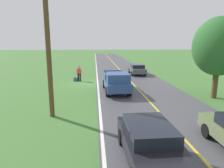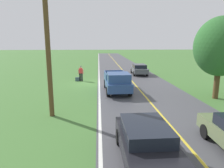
{
  "view_description": "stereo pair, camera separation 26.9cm",
  "coord_description": "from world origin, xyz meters",
  "views": [
    {
      "loc": [
        -0.68,
        21.47,
        4.35
      ],
      "look_at": [
        -1.83,
        8.01,
        1.56
      ],
      "focal_mm": 32.49,
      "sensor_mm": 36.0,
      "label": 1
    },
    {
      "loc": [
        -0.95,
        21.5,
        4.35
      ],
      "look_at": [
        -1.83,
        8.01,
        1.56
      ],
      "focal_mm": 32.49,
      "sensor_mm": 36.0,
      "label": 2
    }
  ],
  "objects": [
    {
      "name": "lane_centre_line",
      "position": [
        -4.71,
        0.0,
        0.01
      ],
      "size": [
        0.14,
        117.6,
        0.0
      ],
      "primitive_type": "cube",
      "color": "gold",
      "rests_on": "ground"
    },
    {
      "name": "hitchhiker_walking",
      "position": [
        1.1,
        -1.55,
        0.98
      ],
      "size": [
        0.62,
        0.51,
        1.75
      ],
      "color": "black",
      "rests_on": "ground"
    },
    {
      "name": "ground_plane",
      "position": [
        0.0,
        0.0,
        0.0
      ],
      "size": [
        200.0,
        200.0,
        0.0
      ],
      "primitive_type": "plane",
      "color": "#427033"
    },
    {
      "name": "tree_far_side_near",
      "position": [
        -10.1,
        6.6,
        4.02
      ],
      "size": [
        3.88,
        3.88,
        6.27
      ],
      "color": "brown",
      "rests_on": "ground"
    },
    {
      "name": "road_surface",
      "position": [
        -4.71,
        0.0,
        0.0
      ],
      "size": [
        7.85,
        120.0,
        0.0
      ],
      "primitive_type": "cube",
      "color": "#47474C",
      "rests_on": "ground"
    },
    {
      "name": "sedan_ahead_same_lane",
      "position": [
        -2.65,
        14.74,
        0.75
      ],
      "size": [
        1.97,
        4.42,
        1.41
      ],
      "color": "black",
      "rests_on": "ground"
    },
    {
      "name": "suitcase_carried",
      "position": [
        1.52,
        -1.44,
        0.22
      ],
      "size": [
        0.47,
        0.22,
        0.44
      ],
      "primitive_type": "cube",
      "rotation": [
        0.0,
        0.0,
        1.63
      ],
      "color": "#384C56",
      "rests_on": "ground"
    },
    {
      "name": "lane_edge_line",
      "position": [
        -0.97,
        0.0,
        0.01
      ],
      "size": [
        0.16,
        117.6,
        0.0
      ],
      "primitive_type": "cube",
      "color": "silver",
      "rests_on": "ground"
    },
    {
      "name": "sedan_near_oncoming",
      "position": [
        -6.48,
        -5.84,
        0.75
      ],
      "size": [
        2.06,
        4.47,
        1.41
      ],
      "color": "#4C5156",
      "rests_on": "ground"
    },
    {
      "name": "pickup_truck_passing",
      "position": [
        -2.55,
        3.99,
        0.97
      ],
      "size": [
        2.22,
        5.46,
        1.82
      ],
      "color": "#2D4C84",
      "rests_on": "ground"
    },
    {
      "name": "utility_pole_roadside",
      "position": [
        1.91,
        9.69,
        3.82
      ],
      "size": [
        0.28,
        0.28,
        7.63
      ],
      "primitive_type": "cylinder",
      "color": "brown",
      "rests_on": "ground"
    }
  ]
}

